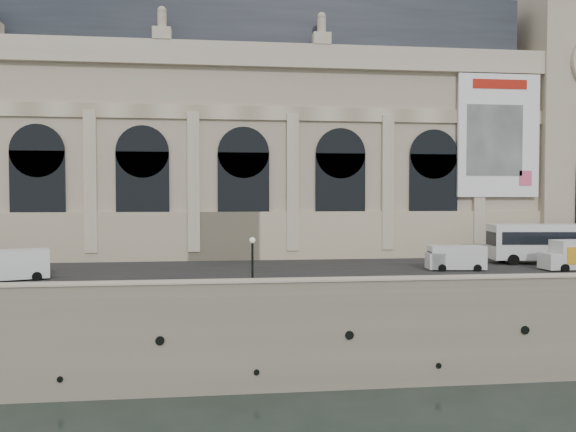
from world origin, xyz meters
The scene contains 10 objects.
ground centered at (0.00, 0.00, 0.00)m, with size 260.00×260.00×0.00m, color black.
quay centered at (0.00, 35.00, 3.00)m, with size 160.00×70.00×6.00m, color gray.
street centered at (0.00, 14.00, 6.03)m, with size 160.00×24.00×0.06m, color #2D2D2D.
parapet centered at (0.00, 0.60, 6.62)m, with size 160.00×1.40×1.21m.
museum centered at (-5.98, 30.86, 19.72)m, with size 69.00×18.70×29.10m.
clock_pavilion centered at (34.00, 27.93, 23.42)m, with size 13.00×14.72×36.70m.
bus_right centered at (26.15, 15.58, 8.16)m, with size 13.28×4.19×3.85m.
van_b centered at (-22.61, 10.10, 7.23)m, with size 5.79×3.72×2.41m.
van_c centered at (14.07, 12.05, 7.13)m, with size 5.17×2.50×2.22m.
lamp_right centered at (-4.16, 1.73, 7.92)m, with size 0.39×0.39×3.86m.
Camera 1 is at (-6.07, -35.21, 12.55)m, focal length 35.00 mm.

